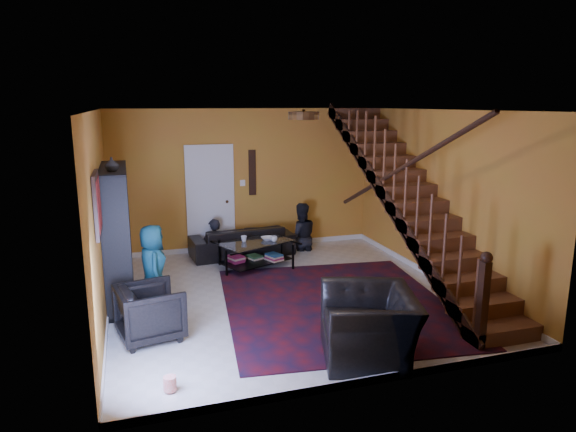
# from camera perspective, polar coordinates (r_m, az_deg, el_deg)

# --- Properties ---
(floor) EXTENTS (5.50, 5.50, 0.00)m
(floor) POSITION_cam_1_polar(r_m,az_deg,el_deg) (8.01, -0.27, -8.76)
(floor) COLOR beige
(floor) RESTS_ON ground
(room) EXTENTS (5.50, 5.50, 5.50)m
(room) POSITION_cam_1_polar(r_m,az_deg,el_deg) (8.98, -11.02, -6.29)
(room) COLOR #C36E2B
(room) RESTS_ON ground
(staircase) EXTENTS (0.95, 5.02, 3.18)m
(staircase) POSITION_cam_1_polar(r_m,az_deg,el_deg) (8.48, 13.57, 1.90)
(staircase) COLOR brown
(staircase) RESTS_ON floor
(bookshelf) EXTENTS (0.35, 1.80, 2.00)m
(bookshelf) POSITION_cam_1_polar(r_m,az_deg,el_deg) (7.98, -18.36, -2.23)
(bookshelf) COLOR black
(bookshelf) RESTS_ON floor
(door) EXTENTS (0.82, 0.05, 2.05)m
(door) POSITION_cam_1_polar(r_m,az_deg,el_deg) (10.15, -8.61, 1.67)
(door) COLOR silver
(door) RESTS_ON floor
(framed_picture) EXTENTS (0.04, 0.74, 0.74)m
(framed_picture) POSITION_cam_1_polar(r_m,az_deg,el_deg) (6.36, -20.45, 1.25)
(framed_picture) COLOR maroon
(framed_picture) RESTS_ON room
(wall_hanging) EXTENTS (0.14, 0.03, 0.90)m
(wall_hanging) POSITION_cam_1_polar(r_m,az_deg,el_deg) (10.24, -3.99, 4.84)
(wall_hanging) COLOR black
(wall_hanging) RESTS_ON room
(ceiling_fixture) EXTENTS (0.40, 0.40, 0.10)m
(ceiling_fixture) POSITION_cam_1_polar(r_m,az_deg,el_deg) (6.71, 1.76, 11.09)
(ceiling_fixture) COLOR #3F2814
(ceiling_fixture) RESTS_ON room
(rug) EXTENTS (3.57, 3.97, 0.02)m
(rug) POSITION_cam_1_polar(r_m,az_deg,el_deg) (7.69, 5.30, -9.68)
(rug) COLOR #410B12
(rug) RESTS_ON floor
(sofa) EXTENTS (2.02, 0.91, 0.58)m
(sofa) POSITION_cam_1_polar(r_m,az_deg,el_deg) (10.00, -5.13, -2.74)
(sofa) COLOR black
(sofa) RESTS_ON floor
(armchair_left) EXTENTS (0.89, 0.88, 0.69)m
(armchair_left) POSITION_cam_1_polar(r_m,az_deg,el_deg) (6.73, -15.05, -10.29)
(armchair_left) COLOR black
(armchair_left) RESTS_ON floor
(armchair_right) EXTENTS (1.33, 1.43, 0.77)m
(armchair_right) POSITION_cam_1_polar(r_m,az_deg,el_deg) (6.14, 9.00, -11.86)
(armchair_right) COLOR black
(armchair_right) RESTS_ON floor
(person_adult_a) EXTENTS (0.44, 0.29, 1.20)m
(person_adult_a) POSITION_cam_1_polar(r_m,az_deg,el_deg) (9.99, -8.18, -3.66)
(person_adult_a) COLOR black
(person_adult_a) RESTS_ON sofa
(person_adult_b) EXTENTS (0.72, 0.59, 1.40)m
(person_adult_b) POSITION_cam_1_polar(r_m,az_deg,el_deg) (10.37, 1.41, -2.35)
(person_adult_b) COLOR black
(person_adult_b) RESTS_ON sofa
(person_child) EXTENTS (0.43, 0.63, 1.24)m
(person_child) POSITION_cam_1_polar(r_m,az_deg,el_deg) (7.55, -14.75, -5.55)
(person_child) COLOR #18525C
(person_child) RESTS_ON armchair_left
(coffee_table) EXTENTS (1.44, 1.16, 0.48)m
(coffee_table) POSITION_cam_1_polar(r_m,az_deg,el_deg) (9.24, -3.61, -4.07)
(coffee_table) COLOR black
(coffee_table) RESTS_ON floor
(cup_a) EXTENTS (0.14, 0.14, 0.10)m
(cup_a) POSITION_cam_1_polar(r_m,az_deg,el_deg) (9.18, -1.57, -2.55)
(cup_a) COLOR #999999
(cup_a) RESTS_ON coffee_table
(cup_b) EXTENTS (0.11, 0.11, 0.10)m
(cup_b) POSITION_cam_1_polar(r_m,az_deg,el_deg) (9.21, -4.92, -2.53)
(cup_b) COLOR #999999
(cup_b) RESTS_ON coffee_table
(bowl) EXTENTS (0.24, 0.24, 0.06)m
(bowl) POSITION_cam_1_polar(r_m,az_deg,el_deg) (9.28, -2.31, -2.52)
(bowl) COLOR #999999
(bowl) RESTS_ON coffee_table
(vase) EXTENTS (0.18, 0.18, 0.19)m
(vase) POSITION_cam_1_polar(r_m,az_deg,el_deg) (7.29, -19.00, 5.45)
(vase) COLOR #999999
(vase) RESTS_ON bookshelf
(popcorn_bucket) EXTENTS (0.17, 0.17, 0.15)m
(popcorn_bucket) POSITION_cam_1_polar(r_m,az_deg,el_deg) (5.64, -12.98, -17.68)
(popcorn_bucket) COLOR red
(popcorn_bucket) RESTS_ON rug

